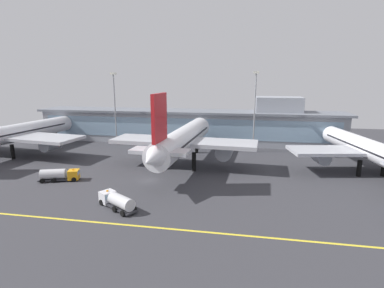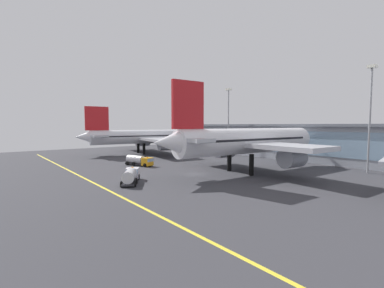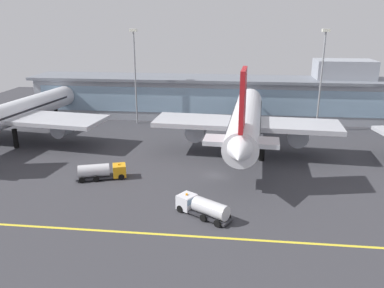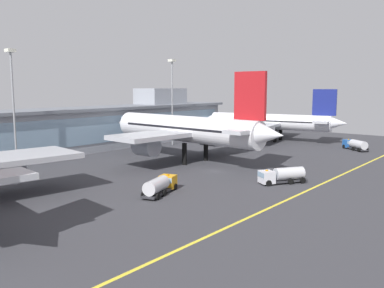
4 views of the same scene
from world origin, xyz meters
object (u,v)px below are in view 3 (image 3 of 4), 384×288
object	(u,v)px
fuel_tanker_truck	(103,171)
apron_light_mast_centre	(135,64)
airliner_near_right	(246,121)
apron_light_mast_west	(322,67)
service_truck_far	(202,206)
airliner_near_left	(10,115)

from	to	relation	value
fuel_tanker_truck	apron_light_mast_centre	xyz separation A→B (m)	(-3.76, 40.06, 15.06)
airliner_near_right	apron_light_mast_centre	bearing A→B (deg)	55.17
airliner_near_right	apron_light_mast_centre	size ratio (longest dim) A/B	2.05
airliner_near_right	apron_light_mast_centre	distance (m)	39.05
airliner_near_right	apron_light_mast_west	bearing A→B (deg)	-38.11
apron_light_mast_west	apron_light_mast_centre	size ratio (longest dim) A/B	1.01
service_truck_far	apron_light_mast_centre	size ratio (longest dim) A/B	0.35
airliner_near_right	fuel_tanker_truck	distance (m)	31.47
fuel_tanker_truck	airliner_near_left	bearing A→B (deg)	127.83
airliner_near_left	service_truck_far	size ratio (longest dim) A/B	6.35
service_truck_far	airliner_near_left	bearing A→B (deg)	-0.13
airliner_near_left	service_truck_far	bearing A→B (deg)	-115.52
apron_light_mast_centre	airliner_near_right	bearing A→B (deg)	-38.27
airliner_near_left	service_truck_far	world-z (taller)	airliner_near_left
airliner_near_right	service_truck_far	size ratio (longest dim) A/B	5.89
apron_light_mast_west	airliner_near_right	bearing A→B (deg)	-131.55
fuel_tanker_truck	apron_light_mast_centre	world-z (taller)	apron_light_mast_centre
airliner_near_left	apron_light_mast_centre	bearing A→B (deg)	-42.41
airliner_near_right	apron_light_mast_centre	world-z (taller)	apron_light_mast_centre
fuel_tanker_truck	apron_light_mast_west	world-z (taller)	apron_light_mast_west
fuel_tanker_truck	service_truck_far	size ratio (longest dim) A/B	1.05
airliner_near_right	fuel_tanker_truck	world-z (taller)	airliner_near_right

